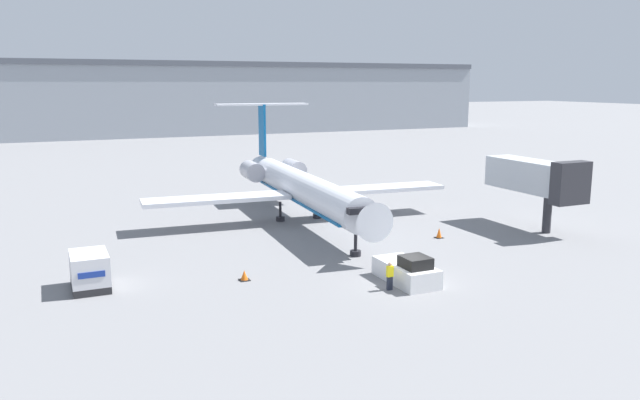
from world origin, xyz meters
TOP-DOWN VIEW (x-y plane):
  - ground_plane at (0.00, 0.00)m, footprint 600.00×600.00m
  - terminal_building at (0.00, 120.00)m, footprint 180.00×16.80m
  - airplane_main at (1.06, 19.58)m, footprint 27.80×29.73m
  - pushback_tug at (0.38, 0.57)m, footprint 2.28×4.77m
  - luggage_cart at (-17.76, 7.26)m, footprint 2.14×3.27m
  - worker_near_tug at (-1.36, -0.33)m, footprint 0.40×0.24m
  - traffic_cone_left at (-8.78, 5.04)m, footprint 0.66×0.66m
  - traffic_cone_right at (8.78, 9.12)m, footprint 0.61×0.61m
  - jet_bridge at (17.94, 8.49)m, footprint 3.20×9.35m

SIDE VIEW (x-z plane):
  - ground_plane at x=0.00m, z-range 0.00..0.00m
  - traffic_cone_left at x=-8.78m, z-range -0.02..0.63m
  - traffic_cone_right at x=8.78m, z-range -0.02..0.81m
  - pushback_tug at x=0.38m, z-range -0.24..1.66m
  - worker_near_tug at x=-1.36m, z-range 0.04..1.78m
  - luggage_cart at x=-17.76m, z-range 0.00..2.23m
  - airplane_main at x=1.06m, z-range -1.87..8.22m
  - jet_bridge at x=17.94m, z-range 1.34..7.53m
  - terminal_building at x=0.00m, z-range 0.03..17.21m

